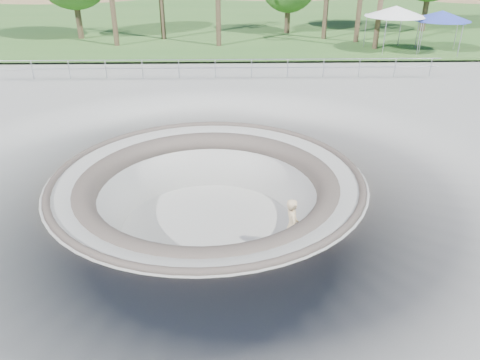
{
  "coord_description": "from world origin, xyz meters",
  "views": [
    {
      "loc": [
        0.74,
        -13.78,
        6.86
      ],
      "look_at": [
        1.07,
        -0.08,
        -0.1
      ],
      "focal_mm": 35.0,
      "sensor_mm": 36.0,
      "label": 1
    }
  ],
  "objects": [
    {
      "name": "ground",
      "position": [
        0.0,
        0.0,
        0.0
      ],
      "size": [
        180.0,
        180.0,
        0.0
      ],
      "primitive_type": "plane",
      "color": "#979692",
      "rests_on": "ground"
    },
    {
      "name": "skate_bowl",
      "position": [
        0.0,
        0.0,
        -1.83
      ],
      "size": [
        14.0,
        14.0,
        4.1
      ],
      "color": "#979692",
      "rests_on": "ground"
    },
    {
      "name": "grass_strip",
      "position": [
        0.0,
        34.0,
        0.22
      ],
      "size": [
        180.0,
        36.0,
        0.12
      ],
      "color": "#336126",
      "rests_on": "ground"
    },
    {
      "name": "distant_hills",
      "position": [
        3.78,
        57.17,
        -7.02
      ],
      "size": [
        103.2,
        45.0,
        28.6
      ],
      "color": "brown",
      "rests_on": "ground"
    },
    {
      "name": "safety_railing",
      "position": [
        0.0,
        12.0,
        0.69
      ],
      "size": [
        25.0,
        0.06,
        1.03
      ],
      "color": "#9A9CA2",
      "rests_on": "ground"
    },
    {
      "name": "skateboard",
      "position": [
        2.63,
        -1.71,
        -1.83
      ],
      "size": [
        0.88,
        0.48,
        0.09
      ],
      "color": "brown",
      "rests_on": "ground"
    },
    {
      "name": "skater",
      "position": [
        2.63,
        -1.71,
        -0.88
      ],
      "size": [
        0.51,
        0.72,
        1.87
      ],
      "primitive_type": "imported",
      "rotation": [
        0.0,
        0.0,
        1.67
      ],
      "color": "tan",
      "rests_on": "skateboard"
    },
    {
      "name": "canopy_white",
      "position": [
        11.89,
        18.72,
        2.8
      ],
      "size": [
        5.59,
        5.59,
        2.88
      ],
      "color": "#9A9CA2",
      "rests_on": "ground"
    },
    {
      "name": "canopy_blue",
      "position": [
        14.73,
        18.0,
        2.61
      ],
      "size": [
        5.02,
        5.02,
        2.67
      ],
      "color": "#9A9CA2",
      "rests_on": "ground"
    }
  ]
}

